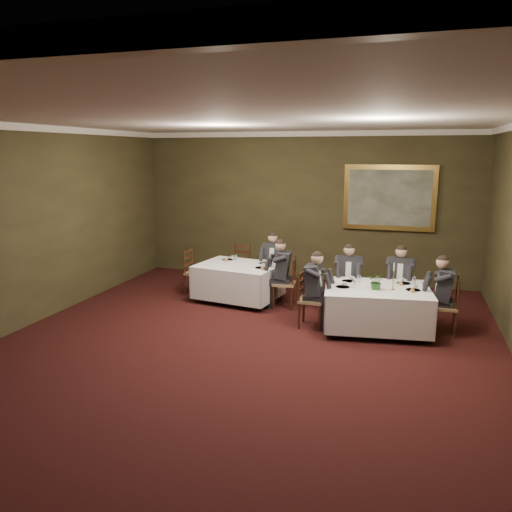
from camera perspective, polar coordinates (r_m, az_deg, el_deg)
The scene contains 26 objects.
ground at distance 7.68m, azimuth -2.29°, elevation -11.45°, with size 10.00×10.00×0.00m, color black.
ceiling at distance 7.07m, azimuth -2.53°, elevation 15.58°, with size 8.00×10.00×0.10m, color silver.
back_wall at distance 11.96m, azimuth 5.63°, elevation 5.60°, with size 8.00×0.10×3.50m, color #322C19.
left_wall at distance 9.29m, azimuth -26.38°, elevation 2.64°, with size 0.10×10.00×3.50m, color #322C19.
crown_molding at distance 7.07m, azimuth -2.52°, elevation 15.10°, with size 8.00×10.00×0.12m.
table_main at distance 8.86m, azimuth 13.60°, elevation -5.48°, with size 1.94×1.57×0.67m.
table_second at distance 10.32m, azimuth -2.02°, elevation -2.69°, with size 1.80×1.48×0.67m.
chair_main_backleft at distance 9.76m, azimuth 10.40°, elevation -4.75°, with size 0.48×0.46×1.00m.
diner_main_backleft at distance 9.69m, azimuth 10.45°, elevation -3.47°, with size 0.45×0.52×1.35m.
chair_main_backright at distance 9.83m, azimuth 15.99°, elevation -4.91°, with size 0.46×0.44×1.00m.
diner_main_backright at distance 9.75m, azimuth 16.06°, elevation -3.64°, with size 0.43×0.50×1.35m.
chair_main_endleft at distance 8.90m, azimuth 6.27°, elevation -6.26°, with size 0.42×0.44×1.00m.
diner_main_endleft at distance 8.83m, azimuth 6.38°, elevation -4.86°, with size 0.48×0.42×1.35m.
chair_main_endright at distance 9.07m, azimuth 20.70°, elevation -6.63°, with size 0.44×0.46×1.00m.
diner_main_endright at distance 9.00m, azimuth 20.73°, elevation -5.24°, with size 0.50×0.43×1.35m.
chair_sec_backleft at distance 11.28m, azimuth -2.00°, elevation -2.30°, with size 0.51×0.50×1.00m.
chair_sec_backright at distance 10.91m, azimuth 2.08°, elevation -2.79°, with size 0.48×0.46×1.00m.
diner_sec_backright at distance 10.84m, azimuth 2.06°, elevation -1.64°, with size 0.45×0.52×1.35m.
chair_sec_endright at distance 9.94m, azimuth 3.29°, elevation -4.26°, with size 0.46×0.48×1.00m.
diner_sec_endright at distance 9.88m, azimuth 3.24°, elevation -2.98°, with size 0.51×0.45×1.35m.
chair_sec_endleft at distance 10.86m, azimuth -6.85°, elevation -2.93°, with size 0.42×0.44×1.00m.
centerpiece at distance 8.61m, azimuth 13.63°, elevation -2.76°, with size 0.27×0.24×0.30m, color #2D5926.
candlestick at distance 8.67m, azimuth 15.42°, elevation -2.60°, with size 0.07×0.07×0.47m.
place_setting_table_main at distance 9.12m, azimuth 10.90°, elevation -2.60°, with size 0.33×0.31×0.14m.
place_setting_table_second at distance 10.74m, azimuth -2.94°, elevation -0.22°, with size 0.33×0.31×0.14m.
painting at distance 11.64m, azimuth 14.99°, elevation 6.44°, with size 2.02×0.09×1.46m.
Camera 1 is at (2.36, -6.65, 3.03)m, focal length 35.00 mm.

